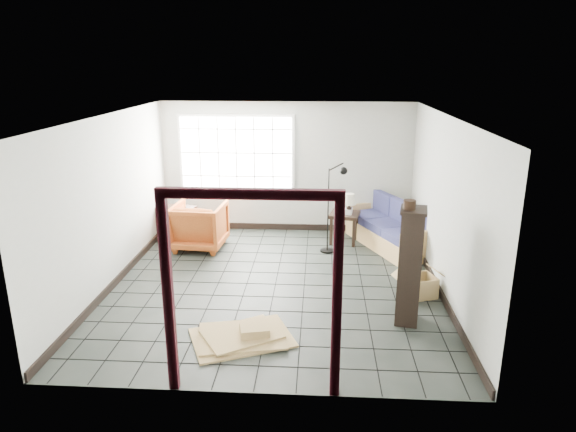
# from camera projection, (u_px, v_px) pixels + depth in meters

# --- Properties ---
(ground) EXTENTS (5.50, 5.50, 0.00)m
(ground) POSITION_uv_depth(u_px,v_px,m) (276.00, 284.00, 8.02)
(ground) COLOR black
(ground) RESTS_ON ground
(room_shell) EXTENTS (5.02, 5.52, 2.61)m
(room_shell) POSITION_uv_depth(u_px,v_px,m) (275.00, 179.00, 7.56)
(room_shell) COLOR #A2A7A0
(room_shell) RESTS_ON ground
(window_panel) EXTENTS (2.32, 0.08, 1.52)m
(window_panel) POSITION_uv_depth(u_px,v_px,m) (236.00, 153.00, 10.19)
(window_panel) COLOR silver
(window_panel) RESTS_ON ground
(doorway_trim) EXTENTS (1.80, 0.08, 2.20)m
(doorway_trim) POSITION_uv_depth(u_px,v_px,m) (251.00, 270.00, 5.04)
(doorway_trim) COLOR #380C15
(doorway_trim) RESTS_ON ground
(futon_sofa) EXTENTS (1.51, 2.11, 0.88)m
(futon_sofa) POSITION_uv_depth(u_px,v_px,m) (391.00, 230.00, 9.58)
(futon_sofa) COLOR #AA814D
(futon_sofa) RESTS_ON ground
(armchair) EXTENTS (0.98, 0.93, 0.94)m
(armchair) POSITION_uv_depth(u_px,v_px,m) (199.00, 224.00, 9.46)
(armchair) COLOR #943915
(armchair) RESTS_ON ground
(side_table) EXTENTS (0.63, 0.63, 0.59)m
(side_table) POSITION_uv_depth(u_px,v_px,m) (345.00, 218.00, 9.74)
(side_table) COLOR black
(side_table) RESTS_ON ground
(table_lamp) EXTENTS (0.29, 0.29, 0.40)m
(table_lamp) POSITION_uv_depth(u_px,v_px,m) (349.00, 200.00, 9.55)
(table_lamp) COLOR black
(table_lamp) RESTS_ON side_table
(projector) EXTENTS (0.31, 0.26, 0.10)m
(projector) POSITION_uv_depth(u_px,v_px,m) (345.00, 211.00, 9.68)
(projector) COLOR silver
(projector) RESTS_ON side_table
(floor_lamp) EXTENTS (0.49, 0.31, 1.65)m
(floor_lamp) POSITION_uv_depth(u_px,v_px,m) (335.00, 205.00, 9.13)
(floor_lamp) COLOR black
(floor_lamp) RESTS_ON ground
(console_shelf) EXTENTS (0.88, 0.49, 0.65)m
(console_shelf) POSITION_uv_depth(u_px,v_px,m) (175.00, 222.00, 10.02)
(console_shelf) COLOR black
(console_shelf) RESTS_ON ground
(tall_shelf) EXTENTS (0.40, 0.48, 1.57)m
(tall_shelf) POSITION_uv_depth(u_px,v_px,m) (410.00, 266.00, 6.66)
(tall_shelf) COLOR black
(tall_shelf) RESTS_ON ground
(pot) EXTENTS (0.17, 0.17, 0.12)m
(pot) POSITION_uv_depth(u_px,v_px,m) (410.00, 205.00, 6.40)
(pot) COLOR black
(pot) RESTS_ON tall_shelf
(open_box) EXTENTS (0.83, 0.59, 0.42)m
(open_box) POSITION_uv_depth(u_px,v_px,m) (419.00, 286.00, 7.58)
(open_box) COLOR #9E774C
(open_box) RESTS_ON ground
(cardboard_pile) EXTENTS (1.45, 1.26, 0.18)m
(cardboard_pile) POSITION_uv_depth(u_px,v_px,m) (244.00, 335.00, 6.43)
(cardboard_pile) COLOR #9E774C
(cardboard_pile) RESTS_ON ground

